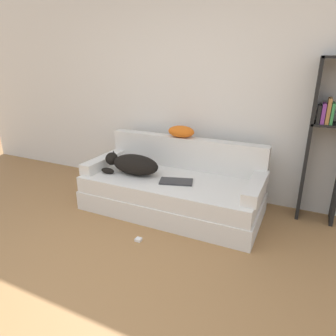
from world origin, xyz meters
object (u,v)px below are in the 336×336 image
power_adapter (138,240)px  couch (172,194)px  laptop (176,181)px  dog (133,164)px  throw_pillow (181,132)px  bookshelf (328,135)px

power_adapter → couch: bearing=88.7°
laptop → dog: bearing=160.7°
couch → throw_pillow: throw_pillow is taller
couch → bookshelf: bookshelf is taller
throw_pillow → power_adapter: 1.40m
throw_pillow → dog: bearing=-131.0°
throw_pillow → power_adapter: bearing=-87.9°
laptop → power_adapter: bearing=-117.7°
couch → bookshelf: 1.75m
bookshelf → throw_pillow: bearing=-175.6°
dog → power_adapter: dog is taller
laptop → throw_pillow: throw_pillow is taller
bookshelf → dog: bearing=-163.4°
dog → throw_pillow: (0.41, 0.47, 0.33)m
couch → laptop: size_ratio=5.07×
couch → laptop: (0.10, -0.10, 0.21)m
throw_pillow → bookshelf: bookshelf is taller
power_adapter → bookshelf: bearing=39.2°
dog → bookshelf: bearing=16.6°
laptop → throw_pillow: 0.67m
bookshelf → power_adapter: 2.17m
dog → throw_pillow: 0.70m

